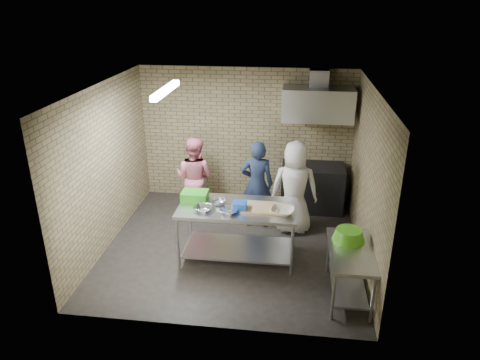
{
  "coord_description": "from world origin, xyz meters",
  "views": [
    {
      "loc": [
        0.94,
        -6.5,
        4.0
      ],
      "look_at": [
        0.1,
        0.2,
        1.15
      ],
      "focal_mm": 33.44,
      "sensor_mm": 36.0,
      "label": 1
    }
  ],
  "objects_px": {
    "man_navy": "(257,184)",
    "bottle_red": "(320,106)",
    "stove": "(312,187)",
    "green_basin": "(349,235)",
    "prep_table": "(238,233)",
    "woman_white": "(295,188)",
    "green_crate": "(195,196)",
    "side_counter": "(349,273)",
    "blue_tub": "(240,206)",
    "woman_pink": "(194,177)",
    "bottle_green": "(341,107)"
  },
  "relations": [
    {
      "from": "man_navy",
      "to": "bottle_red",
      "type": "bearing_deg",
      "value": -139.47
    },
    {
      "from": "stove",
      "to": "green_basin",
      "type": "xyz_separation_m",
      "value": [
        0.43,
        -2.5,
        0.38
      ]
    },
    {
      "from": "prep_table",
      "to": "stove",
      "type": "xyz_separation_m",
      "value": [
        1.22,
        1.98,
        -0.01
      ]
    },
    {
      "from": "prep_table",
      "to": "woman_white",
      "type": "height_order",
      "value": "woman_white"
    },
    {
      "from": "bottle_red",
      "to": "woman_white",
      "type": "distance_m",
      "value": 1.73
    },
    {
      "from": "green_crate",
      "to": "man_navy",
      "type": "bearing_deg",
      "value": 49.25
    },
    {
      "from": "side_counter",
      "to": "green_basin",
      "type": "relative_size",
      "value": 2.61
    },
    {
      "from": "green_crate",
      "to": "woman_white",
      "type": "distance_m",
      "value": 1.82
    },
    {
      "from": "prep_table",
      "to": "blue_tub",
      "type": "distance_m",
      "value": 0.54
    },
    {
      "from": "woman_pink",
      "to": "bottle_green",
      "type": "bearing_deg",
      "value": -148.26
    },
    {
      "from": "prep_table",
      "to": "bottle_green",
      "type": "relative_size",
      "value": 12.28
    },
    {
      "from": "prep_table",
      "to": "side_counter",
      "type": "height_order",
      "value": "prep_table"
    },
    {
      "from": "side_counter",
      "to": "man_navy",
      "type": "distance_m",
      "value": 2.47
    },
    {
      "from": "stove",
      "to": "woman_pink",
      "type": "relative_size",
      "value": 0.76
    },
    {
      "from": "stove",
      "to": "man_navy",
      "type": "xyz_separation_m",
      "value": [
        -1.02,
        -0.81,
        0.36
      ]
    },
    {
      "from": "stove",
      "to": "bottle_red",
      "type": "relative_size",
      "value": 6.67
    },
    {
      "from": "side_counter",
      "to": "green_basin",
      "type": "xyz_separation_m",
      "value": [
        -0.02,
        0.25,
        0.46
      ]
    },
    {
      "from": "man_navy",
      "to": "stove",
      "type": "bearing_deg",
      "value": -145.45
    },
    {
      "from": "bottle_red",
      "to": "man_navy",
      "type": "distance_m",
      "value": 1.93
    },
    {
      "from": "stove",
      "to": "woman_white",
      "type": "xyz_separation_m",
      "value": [
        -0.35,
        -0.95,
        0.39
      ]
    },
    {
      "from": "prep_table",
      "to": "green_crate",
      "type": "bearing_deg",
      "value": 170.27
    },
    {
      "from": "bottle_green",
      "to": "woman_pink",
      "type": "distance_m",
      "value": 3.05
    },
    {
      "from": "bottle_green",
      "to": "bottle_red",
      "type": "bearing_deg",
      "value": 180.0
    },
    {
      "from": "prep_table",
      "to": "blue_tub",
      "type": "height_order",
      "value": "blue_tub"
    },
    {
      "from": "man_navy",
      "to": "woman_white",
      "type": "relative_size",
      "value": 0.96
    },
    {
      "from": "prep_table",
      "to": "stove",
      "type": "relative_size",
      "value": 1.54
    },
    {
      "from": "bottle_green",
      "to": "woman_white",
      "type": "height_order",
      "value": "bottle_green"
    },
    {
      "from": "side_counter",
      "to": "stove",
      "type": "height_order",
      "value": "stove"
    },
    {
      "from": "prep_table",
      "to": "bottle_red",
      "type": "xyz_separation_m",
      "value": [
        1.27,
        2.22,
        1.57
      ]
    },
    {
      "from": "green_basin",
      "to": "bottle_green",
      "type": "distance_m",
      "value": 2.98
    },
    {
      "from": "bottle_green",
      "to": "man_navy",
      "type": "relative_size",
      "value": 0.09
    },
    {
      "from": "green_crate",
      "to": "bottle_green",
      "type": "xyz_separation_m",
      "value": [
        2.37,
        2.1,
        1.01
      ]
    },
    {
      "from": "stove",
      "to": "green_basin",
      "type": "height_order",
      "value": "green_basin"
    },
    {
      "from": "stove",
      "to": "prep_table",
      "type": "bearing_deg",
      "value": -121.72
    },
    {
      "from": "side_counter",
      "to": "man_navy",
      "type": "bearing_deg",
      "value": 127.25
    },
    {
      "from": "bottle_green",
      "to": "woman_white",
      "type": "distance_m",
      "value": 1.85
    },
    {
      "from": "side_counter",
      "to": "blue_tub",
      "type": "height_order",
      "value": "blue_tub"
    },
    {
      "from": "stove",
      "to": "man_navy",
      "type": "distance_m",
      "value": 1.36
    },
    {
      "from": "side_counter",
      "to": "stove",
      "type": "bearing_deg",
      "value": 99.29
    },
    {
      "from": "stove",
      "to": "green_crate",
      "type": "height_order",
      "value": "green_crate"
    },
    {
      "from": "green_basin",
      "to": "woman_white",
      "type": "bearing_deg",
      "value": 116.73
    },
    {
      "from": "blue_tub",
      "to": "side_counter",
      "type": "bearing_deg",
      "value": -22.5
    },
    {
      "from": "bottle_green",
      "to": "green_crate",
      "type": "bearing_deg",
      "value": -138.51
    },
    {
      "from": "blue_tub",
      "to": "green_basin",
      "type": "relative_size",
      "value": 0.44
    },
    {
      "from": "green_basin",
      "to": "bottle_red",
      "type": "bearing_deg",
      "value": 97.9
    },
    {
      "from": "blue_tub",
      "to": "green_crate",
      "type": "bearing_deg",
      "value": 163.65
    },
    {
      "from": "blue_tub",
      "to": "prep_table",
      "type": "bearing_deg",
      "value": 116.57
    },
    {
      "from": "side_counter",
      "to": "woman_pink",
      "type": "xyz_separation_m",
      "value": [
        -2.67,
        2.18,
        0.41
      ]
    },
    {
      "from": "stove",
      "to": "bottle_red",
      "type": "xyz_separation_m",
      "value": [
        0.05,
        0.24,
        1.58
      ]
    },
    {
      "from": "prep_table",
      "to": "man_navy",
      "type": "distance_m",
      "value": 1.23
    }
  ]
}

